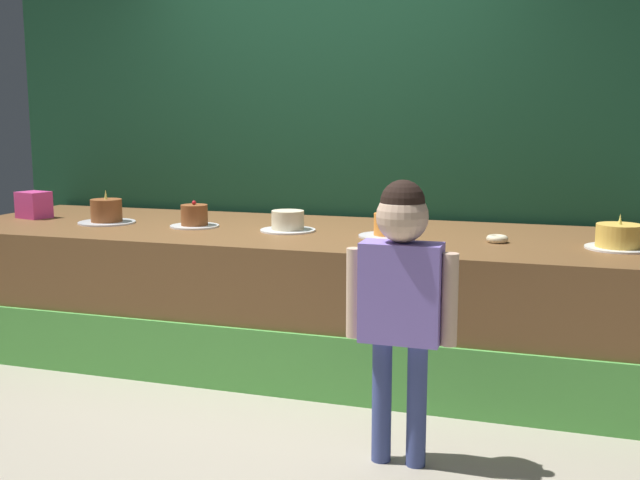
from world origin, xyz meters
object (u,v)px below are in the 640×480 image
at_px(cake_far_left, 106,213).
at_px(cake_center, 288,222).
at_px(pink_box, 34,205).
at_px(cake_left, 194,217).
at_px(donut, 497,239).
at_px(cake_far_right, 619,237).
at_px(cake_right, 387,227).
at_px(child_figure, 401,284).

height_order(cake_far_left, cake_center, cake_far_left).
xyz_separation_m(pink_box, cake_left, (1.19, -0.05, -0.03)).
xyz_separation_m(donut, cake_far_right, (0.60, -0.01, 0.04)).
height_order(donut, cake_right, cake_right).
distance_m(pink_box, cake_left, 1.19).
xyz_separation_m(cake_left, cake_center, (0.60, 0.01, -0.01)).
xyz_separation_m(cake_far_left, cake_far_right, (2.98, -0.03, -0.01)).
height_order(child_figure, cake_far_left, child_figure).
bearing_deg(cake_left, cake_far_right, -1.28).
distance_m(donut, cake_far_right, 0.60).
xyz_separation_m(cake_far_left, cake_left, (0.60, 0.02, -0.01)).
relative_size(cake_left, cake_center, 0.91).
relative_size(child_figure, cake_far_right, 3.60).
bearing_deg(child_figure, cake_far_right, 51.30).
bearing_deg(cake_far_left, cake_right, -0.21).
bearing_deg(pink_box, cake_right, -1.89).
bearing_deg(cake_right, pink_box, 178.11).
height_order(donut, cake_far_left, cake_far_left).
xyz_separation_m(child_figure, pink_box, (-2.69, 1.20, 0.09)).
bearing_deg(child_figure, cake_right, 105.55).
relative_size(donut, cake_far_left, 0.33).
height_order(child_figure, donut, child_figure).
bearing_deg(cake_far_right, donut, 178.67).
xyz_separation_m(cake_far_left, cake_center, (1.19, 0.03, -0.01)).
xyz_separation_m(pink_box, cake_center, (1.79, -0.04, -0.03)).
distance_m(donut, cake_far_left, 2.38).
distance_m(cake_right, cake_far_right, 1.19).
bearing_deg(cake_center, cake_far_left, -178.51).
bearing_deg(cake_far_right, cake_left, 178.72).
bearing_deg(cake_center, cake_right, -3.60).
relative_size(donut, cake_center, 0.36).
xyz_separation_m(cake_center, cake_right, (0.60, -0.04, 0.00)).
relative_size(cake_far_left, cake_left, 1.20).
xyz_separation_m(donut, cake_far_left, (-2.38, 0.02, 0.05)).
height_order(child_figure, cake_far_right, child_figure).
bearing_deg(cake_far_right, cake_center, 178.01).
height_order(donut, cake_center, cake_center).
xyz_separation_m(pink_box, cake_far_left, (0.60, -0.07, -0.02)).
relative_size(cake_center, cake_far_right, 0.98).
xyz_separation_m(child_figure, cake_left, (-1.50, 1.15, 0.06)).
height_order(pink_box, cake_far_right, cake_far_right).
bearing_deg(cake_left, donut, -1.26).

